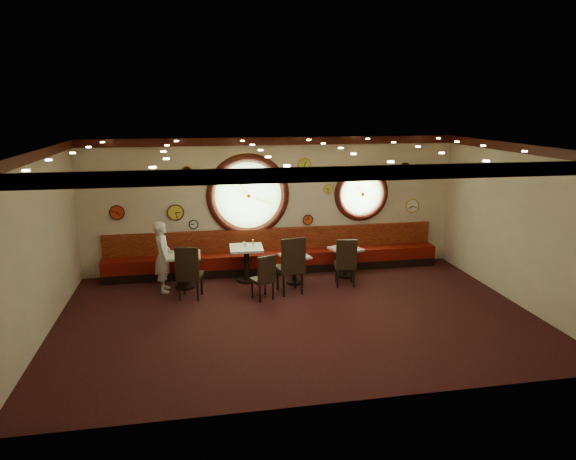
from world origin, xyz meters
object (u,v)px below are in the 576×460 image
object	(u,v)px
condiment_d_salt	(342,245)
condiment_b_bottle	(253,242)
table_a	(185,267)
table_d	(345,259)
condiment_d_pepper	(345,246)
condiment_c_bottle	(298,251)
waiter	(163,257)
chair_c	(292,262)
condiment_d_bottle	(349,245)
chair_d	(346,259)
chair_b	(265,274)
chair_a	(189,269)
condiment_c_salt	(291,253)
condiment_a_salt	(180,252)
condiment_c_pepper	(296,253)
table_b	(247,260)
condiment_a_bottle	(190,250)
condiment_a_pepper	(187,252)
table_c	(295,266)
condiment_b_salt	(244,244)
condiment_b_pepper	(246,245)

from	to	relation	value
condiment_d_salt	condiment_b_bottle	world-z (taller)	condiment_b_bottle
table_a	table_d	distance (m)	3.68
condiment_d_pepper	condiment_b_bottle	size ratio (longest dim) A/B	0.78
condiment_c_bottle	waiter	world-z (taller)	waiter
chair_c	waiter	world-z (taller)	waiter
condiment_c_bottle	condiment_d_bottle	xyz separation A→B (m)	(1.26, 0.24, 0.03)
chair_d	condiment_d_bottle	world-z (taller)	chair_d
condiment_d_pepper	condiment_d_bottle	world-z (taller)	condiment_d_bottle
chair_c	condiment_c_bottle	world-z (taller)	chair_c
condiment_d_salt	condiment_d_bottle	world-z (taller)	condiment_d_bottle
condiment_c_bottle	condiment_b_bottle	bearing A→B (deg)	155.57
chair_b	chair_d	world-z (taller)	chair_d
table_d	chair_c	xyz separation A→B (m)	(-1.45, -0.90, 0.28)
chair_a	condiment_c_salt	bearing A→B (deg)	29.72
table_a	condiment_a_salt	size ratio (longest dim) A/B	7.60
condiment_c_pepper	table_a	bearing A→B (deg)	176.94
waiter	condiment_b_bottle	bearing A→B (deg)	-81.09
table_b	condiment_a_salt	distance (m)	1.51
condiment_a_bottle	chair_d	bearing A→B (deg)	-10.63
condiment_a_pepper	condiment_d_pepper	distance (m)	3.59
chair_a	condiment_a_pepper	xyz separation A→B (m)	(-0.04, 0.71, 0.16)
table_a	condiment_d_pepper	bearing A→B (deg)	0.51
table_d	condiment_d_bottle	xyz separation A→B (m)	(0.08, 0.03, 0.33)
condiment_d_bottle	table_d	bearing A→B (deg)	-162.02
table_b	chair_c	distance (m)	1.33
table_c	chair_a	size ratio (longest dim) A/B	1.00
chair_c	waiter	bearing A→B (deg)	156.09
condiment_d_salt	condiment_d_bottle	distance (m)	0.15
condiment_a_pepper	table_b	bearing A→B (deg)	9.85
condiment_a_salt	condiment_d_bottle	size ratio (longest dim) A/B	0.70
table_a	chair_c	distance (m)	2.38
table_c	condiment_d_bottle	xyz separation A→B (m)	(1.33, 0.26, 0.35)
table_d	condiment_a_pepper	size ratio (longest dim) A/B	8.35
chair_b	condiment_b_salt	world-z (taller)	chair_b
condiment_c_salt	waiter	distance (m)	2.80
condiment_c_bottle	condiment_c_pepper	bearing A→B (deg)	-179.61
table_a	condiment_a_salt	bearing A→B (deg)	179.02
table_a	table_b	xyz separation A→B (m)	(1.38, 0.19, 0.03)
chair_a	condiment_a_bottle	distance (m)	0.84
table_a	condiment_d_salt	xyz separation A→B (m)	(3.62, 0.17, 0.26)
condiment_b_pepper	condiment_a_bottle	size ratio (longest dim) A/B	0.75
chair_b	condiment_c_pepper	size ratio (longest dim) A/B	6.06
condiment_a_salt	condiment_c_salt	distance (m)	2.45
table_a	condiment_d_pepper	size ratio (longest dim) A/B	7.10
condiment_a_pepper	chair_d	bearing A→B (deg)	-8.69
table_a	condiment_d_pepper	xyz separation A→B (m)	(3.64, 0.03, 0.27)
table_b	condiment_d_pepper	world-z (taller)	table_b
condiment_d_salt	condiment_b_bottle	size ratio (longest dim) A/B	0.62
waiter	condiment_c_pepper	bearing A→B (deg)	-93.33
chair_b	chair_c	size ratio (longest dim) A/B	0.77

